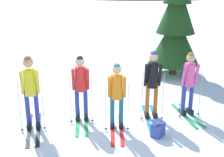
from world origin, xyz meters
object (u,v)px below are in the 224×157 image
at_px(skier_in_black, 152,82).
at_px(skier_in_pink, 189,80).
at_px(skier_in_yellow, 30,89).
at_px(skier_in_orange, 117,92).
at_px(skier_in_red, 81,85).
at_px(pine_tree_near, 176,20).
at_px(backpack_on_snow_front, 158,129).

height_order(skier_in_black, skier_in_pink, skier_in_black).
bearing_deg(skier_in_yellow, skier_in_orange, -12.02).
bearing_deg(skier_in_pink, skier_in_red, 174.25).
relative_size(pine_tree_near, backpack_on_snow_front, 11.28).
distance_m(skier_in_pink, pine_tree_near, 3.75).
height_order(skier_in_black, pine_tree_near, pine_tree_near).
distance_m(skier_in_black, backpack_on_snow_front, 1.30).
xyz_separation_m(skier_in_yellow, pine_tree_near, (5.16, 3.33, 1.01)).
xyz_separation_m(skier_in_yellow, skier_in_red, (1.24, 0.19, -0.05)).
relative_size(skier_in_pink, backpack_on_snow_front, 4.41).
relative_size(skier_in_red, backpack_on_snow_front, 4.40).
bearing_deg(skier_in_red, pine_tree_near, 38.75).
height_order(skier_in_yellow, skier_in_pink, skier_in_yellow).
distance_m(skier_in_red, skier_in_orange, 1.01).
bearing_deg(skier_in_black, skier_in_red, 171.45).
relative_size(skier_in_black, skier_in_pink, 1.05).
distance_m(skier_in_yellow, skier_in_orange, 2.08).
bearing_deg(skier_in_yellow, skier_in_pink, -1.39).
xyz_separation_m(skier_in_yellow, skier_in_black, (3.07, -0.09, -0.02)).
distance_m(skier_in_orange, backpack_on_snow_front, 1.31).
xyz_separation_m(skier_in_orange, skier_in_black, (1.03, 0.35, 0.08)).
relative_size(skier_in_red, skier_in_pink, 1.00).
bearing_deg(backpack_on_snow_front, pine_tree_near, 62.75).
distance_m(skier_in_yellow, backpack_on_snow_front, 3.20).
bearing_deg(skier_in_black, skier_in_pink, -0.67).
bearing_deg(pine_tree_near, skier_in_yellow, -147.13).
bearing_deg(skier_in_red, skier_in_pink, -5.75).
bearing_deg(skier_in_red, skier_in_orange, -37.91).
height_order(skier_in_orange, backpack_on_snow_front, skier_in_orange).
bearing_deg(pine_tree_near, skier_in_red, -141.25).
bearing_deg(skier_in_orange, pine_tree_near, 50.35).
height_order(skier_in_orange, pine_tree_near, pine_tree_near).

